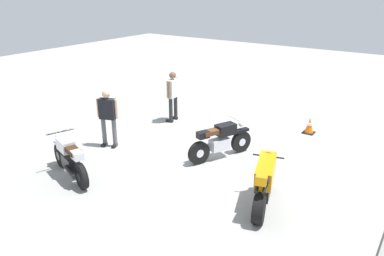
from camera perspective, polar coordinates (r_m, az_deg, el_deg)
ground_plane at (r=10.77m, az=4.73°, el=-4.13°), size 40.00×40.00×0.00m
motorcycle_orange_sportbike at (r=8.33m, az=10.95°, el=-7.91°), size 1.92×0.87×1.14m
motorcycle_silver_cruiser at (r=9.84m, az=-18.14°, el=-4.37°), size 0.93×2.02×1.09m
motorcycle_black_cruiser at (r=10.41m, az=4.34°, el=-1.90°), size 1.97×1.01×1.09m
person_in_white_shirt at (r=13.09m, az=-2.92°, el=5.33°), size 0.68×0.36×1.77m
person_in_black_shirt at (r=11.25m, az=-12.69°, el=2.04°), size 0.44×0.66×1.74m
traffic_cone at (r=12.78m, az=17.43°, el=0.36°), size 0.36×0.36×0.53m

